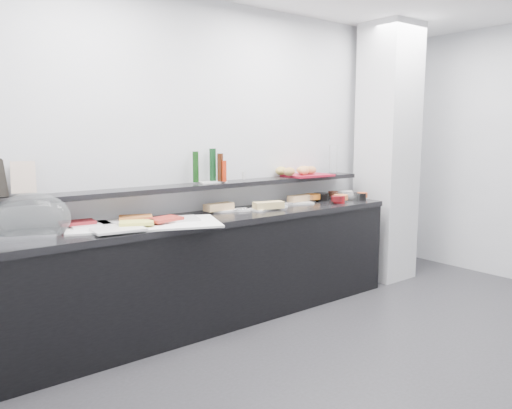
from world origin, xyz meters
TOP-DOWN VIEW (x-y plane):
  - ground at (0.00, 0.00)m, footprint 5.00×5.00m
  - back_wall at (0.00, 2.00)m, footprint 5.00×0.02m
  - column at (1.50, 1.65)m, footprint 0.50×0.50m
  - buffet_cabinet at (-0.70, 1.70)m, footprint 3.60×0.60m
  - counter_top at (-0.70, 1.70)m, footprint 3.62×0.62m
  - wall_shelf at (-0.70, 1.88)m, footprint 3.60×0.25m
  - cloche_base at (-2.15, 1.74)m, footprint 0.50×0.42m
  - cloche_dome at (-2.10, 1.72)m, footprint 0.56×0.46m
  - linen_runner at (-1.33, 1.66)m, footprint 1.20×0.87m
  - platter_meat_a at (-1.68, 1.82)m, footprint 0.29×0.21m
  - food_meat_a at (-1.76, 1.86)m, footprint 0.25×0.18m
  - platter_salmon at (-1.45, 1.80)m, footprint 0.34×0.24m
  - food_salmon at (-1.34, 1.81)m, footprint 0.29×0.24m
  - platter_cheese at (-1.59, 1.52)m, footprint 0.36×0.26m
  - food_cheese at (-1.43, 1.59)m, footprint 0.28×0.24m
  - platter_meat_b at (-1.08, 1.64)m, footprint 0.39×0.32m
  - food_meat_b at (-1.20, 1.60)m, footprint 0.27×0.20m
  - sandwich_plate_left at (-0.45, 1.82)m, footprint 0.36×0.25m
  - sandwich_food_left at (-0.55, 1.84)m, footprint 0.27×0.12m
  - tongs_left at (-0.39, 1.73)m, footprint 0.16×0.02m
  - sandwich_plate_mid at (-0.11, 1.71)m, footprint 0.40×0.22m
  - sandwich_food_mid at (-0.15, 1.65)m, footprint 0.29×0.17m
  - tongs_mid at (-0.24, 1.59)m, footprint 0.14×0.10m
  - sandwich_plate_right at (0.27, 1.80)m, footprint 0.42×0.29m
  - sandwich_food_right at (0.37, 1.82)m, footprint 0.24×0.10m
  - tongs_right at (0.22, 1.73)m, footprint 0.16×0.02m
  - bowl_glass_fruit at (0.51, 1.83)m, footprint 0.17×0.17m
  - fill_glass_fruit at (0.55, 1.81)m, footprint 0.18×0.18m
  - bowl_black_jam at (0.68, 1.82)m, footprint 0.20×0.20m
  - fill_black_jam at (0.88, 1.84)m, footprint 0.13×0.13m
  - bowl_glass_cream at (0.90, 1.80)m, footprint 0.23×0.23m
  - fill_glass_cream at (1.02, 1.80)m, footprint 0.20×0.20m
  - bowl_red_jam at (0.66, 1.56)m, footprint 0.14×0.14m
  - fill_red_jam at (0.62, 1.56)m, footprint 0.11×0.11m
  - bowl_glass_salmon at (0.92, 1.62)m, footprint 0.21×0.21m
  - fill_glass_salmon at (0.73, 1.60)m, footprint 0.16×0.16m
  - bowl_black_fruit at (1.01, 1.59)m, footprint 0.15×0.15m
  - fill_black_fruit at (1.04, 1.59)m, footprint 0.13×0.13m
  - print_art at (-2.08, 1.94)m, footprint 0.16×0.09m
  - condiment_tray at (-0.58, 1.91)m, footprint 0.25×0.17m
  - bottle_green_a at (-0.73, 1.92)m, footprint 0.06×0.06m
  - bottle_brown at (-0.52, 1.86)m, footprint 0.06×0.06m
  - bottle_green_b at (-0.55, 1.94)m, footprint 0.07×0.07m
  - bottle_hot at (-0.51, 1.82)m, footprint 0.04×0.04m
  - shaker_salt at (-0.43, 1.92)m, footprint 0.04×0.04m
  - shaker_pepper at (-0.25, 1.88)m, footprint 0.04×0.04m
  - bread_tray at (0.50, 1.84)m, footprint 0.47×0.34m
  - bread_roll_nw at (0.24, 1.94)m, footprint 0.17×0.13m
  - bread_roll_sw at (0.24, 1.81)m, footprint 0.13×0.09m
  - bread_roll_s at (0.41, 1.79)m, footprint 0.14×0.11m
  - bread_roll_se at (0.52, 1.81)m, footprint 0.14×0.10m
  - bread_roll_midw at (0.45, 1.84)m, footprint 0.16×0.14m
  - bread_roll_mide at (0.48, 1.87)m, footprint 0.19×0.16m
  - carafe at (0.92, 1.89)m, footprint 0.10×0.10m

SIDE VIEW (x-z plane):
  - ground at x=0.00m, z-range 0.00..0.00m
  - buffet_cabinet at x=-0.70m, z-range 0.00..0.85m
  - counter_top at x=-0.70m, z-range 0.85..0.90m
  - linen_runner at x=-1.33m, z-range 0.90..0.91m
  - sandwich_plate_left at x=-0.45m, z-range 0.90..0.91m
  - sandwich_plate_mid at x=-0.11m, z-range 0.90..0.91m
  - sandwich_plate_right at x=0.27m, z-range 0.90..0.91m
  - tongs_left at x=-0.39m, z-range 0.92..0.92m
  - tongs_mid at x=-0.24m, z-range 0.91..0.92m
  - tongs_right at x=0.22m, z-range 0.92..0.92m
  - cloche_base at x=-2.15m, z-range 0.90..0.94m
  - platter_meat_a at x=-1.68m, z-range 0.92..0.93m
  - platter_salmon at x=-1.45m, z-range 0.92..0.93m
  - platter_cheese at x=-1.59m, z-range 0.92..0.93m
  - platter_meat_b at x=-1.08m, z-range 0.92..0.93m
  - bowl_glass_fruit at x=0.51m, z-range 0.90..0.97m
  - bowl_black_jam at x=0.68m, z-range 0.90..0.97m
  - bowl_glass_cream at x=0.90m, z-range 0.90..0.97m
  - bowl_red_jam at x=0.66m, z-range 0.90..0.97m
  - bowl_glass_salmon at x=0.92m, z-range 0.90..0.97m
  - bowl_black_fruit at x=1.01m, z-range 0.90..0.97m
  - food_meat_a at x=-1.76m, z-range 0.93..0.95m
  - food_salmon at x=-1.34m, z-range 0.93..0.95m
  - food_cheese at x=-1.43m, z-range 0.93..0.95m
  - food_meat_b at x=-1.20m, z-range 0.93..0.95m
  - sandwich_food_left at x=-0.55m, z-range 0.91..0.97m
  - sandwich_food_mid at x=-0.15m, z-range 0.91..0.97m
  - sandwich_food_right at x=0.37m, z-range 0.91..0.97m
  - fill_glass_fruit at x=0.55m, z-range 0.92..0.97m
  - fill_black_jam at x=0.88m, z-range 0.92..0.97m
  - fill_glass_cream at x=1.02m, z-range 0.92..0.97m
  - fill_red_jam at x=0.62m, z-range 0.92..0.97m
  - fill_glass_salmon at x=0.73m, z-range 0.92..0.97m
  - fill_black_fruit at x=1.04m, z-range 0.92..0.97m
  - cloche_dome at x=-2.10m, z-range 0.86..1.20m
  - wall_shelf at x=-0.70m, z-range 1.11..1.15m
  - condiment_tray at x=-0.58m, z-range 1.15..1.16m
  - bread_tray at x=0.50m, z-range 1.15..1.17m
  - shaker_salt at x=-0.43m, z-range 1.16..1.23m
  - shaker_pepper at x=-0.25m, z-range 1.16..1.23m
  - bread_roll_nw at x=0.24m, z-range 1.17..1.25m
  - bread_roll_sw at x=0.24m, z-range 1.17..1.25m
  - bread_roll_s at x=0.41m, z-range 1.17..1.25m
  - bread_roll_se at x=0.52m, z-range 1.17..1.25m
  - bread_roll_midw at x=0.45m, z-range 1.17..1.25m
  - bread_roll_mide at x=0.48m, z-range 1.17..1.25m
  - bottle_hot at x=-0.51m, z-range 1.16..1.34m
  - print_art at x=-2.08m, z-range 1.17..1.39m
  - bottle_brown at x=-0.52m, z-range 1.16..1.40m
  - bottle_green_a at x=-0.73m, z-range 1.16..1.42m
  - carafe at x=0.92m, z-range 1.15..1.45m
  - bottle_green_b at x=-0.55m, z-range 1.16..1.44m
  - back_wall at x=0.00m, z-range 0.00..2.70m
  - column at x=1.50m, z-range 0.00..2.70m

